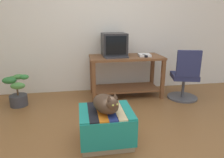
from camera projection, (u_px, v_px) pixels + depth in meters
ground_plane at (121, 148)px, 2.27m from camera, size 14.00×14.00×0.00m
back_wall at (99, 23)px, 3.85m from camera, size 8.00×0.10×2.60m
desk at (126, 69)px, 3.71m from camera, size 1.29×0.61×0.74m
tv_monitor at (114, 45)px, 3.65m from camera, size 0.42×0.44×0.40m
keyboard at (116, 57)px, 3.48m from camera, size 0.41×0.18×0.02m
book at (144, 55)px, 3.65m from camera, size 0.23×0.27×0.04m
ottoman_with_blanket at (106, 127)px, 2.33m from camera, size 0.59×0.53×0.40m
cat at (106, 104)px, 2.20m from camera, size 0.36×0.47×0.26m
potted_plant at (17, 91)px, 3.32m from camera, size 0.38×0.36×0.52m
office_chair at (185, 78)px, 3.55m from camera, size 0.52×0.52×0.89m
stapler at (145, 56)px, 3.55m from camera, size 0.07×0.12×0.04m
pen at (148, 55)px, 3.69m from camera, size 0.07×0.13×0.01m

